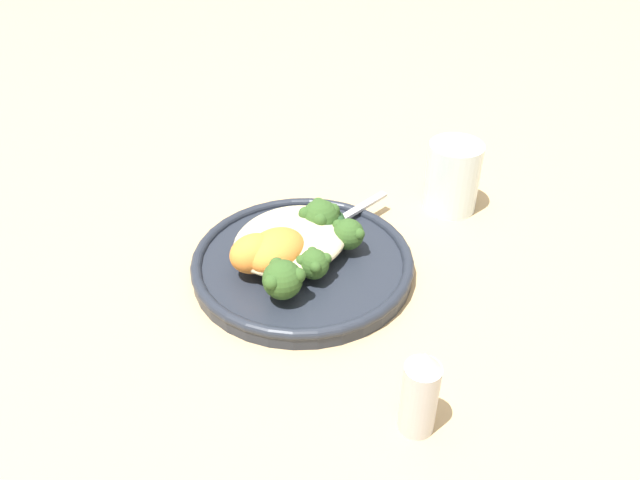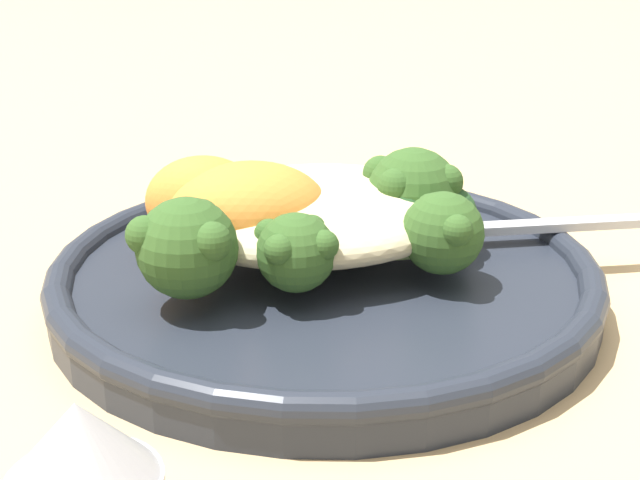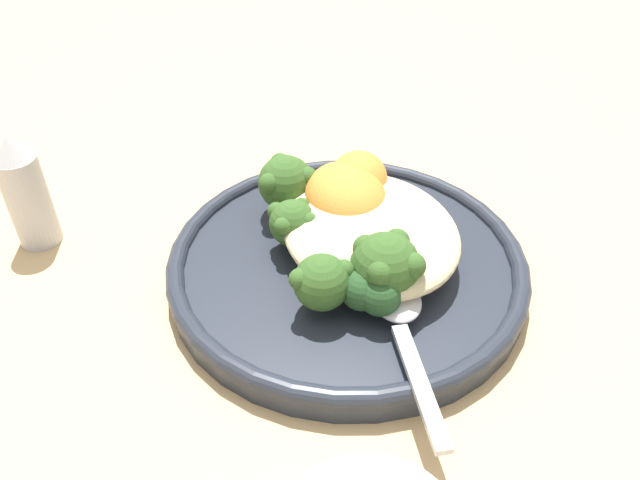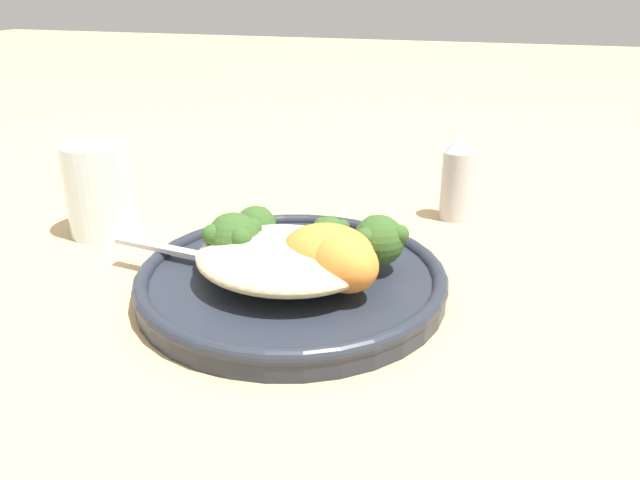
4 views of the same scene
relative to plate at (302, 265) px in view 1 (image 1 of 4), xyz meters
name	(u,v)px [view 1 (image 1 of 4)]	position (x,y,z in m)	size (l,w,h in m)	color
ground_plane	(303,271)	(0.00, 0.00, -0.01)	(4.00, 4.00, 0.00)	tan
plate	(302,265)	(0.00, 0.00, 0.00)	(0.24, 0.24, 0.02)	#232833
quinoa_mound	(288,241)	(0.00, 0.02, 0.02)	(0.13, 0.11, 0.03)	beige
broccoli_stalk_0	(282,277)	(-0.06, -0.02, 0.03)	(0.07, 0.07, 0.04)	#9EBC66
broccoli_stalk_1	(304,262)	(-0.02, -0.02, 0.02)	(0.03, 0.08, 0.03)	#9EBC66
broccoli_stalk_2	(338,238)	(0.03, -0.02, 0.03)	(0.09, 0.08, 0.03)	#9EBC66
broccoli_stalk_3	(317,221)	(0.04, 0.01, 0.03)	(0.10, 0.04, 0.04)	#9EBC66
sweet_potato_chunk_0	(276,251)	(-0.03, 0.01, 0.03)	(0.07, 0.05, 0.04)	orange
sweet_potato_chunk_1	(255,253)	(-0.04, 0.03, 0.03)	(0.05, 0.04, 0.04)	orange
kale_tuft	(327,223)	(0.05, 0.00, 0.03)	(0.04, 0.05, 0.03)	#234723
spoon	(332,221)	(0.07, 0.01, 0.01)	(0.12, 0.04, 0.01)	#B7B7BC
water_glass	(453,177)	(0.21, -0.06, 0.03)	(0.06, 0.06, 0.09)	silver
salt_shaker	(420,392)	(-0.10, -0.20, 0.03)	(0.03, 0.03, 0.08)	#B2B2B7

